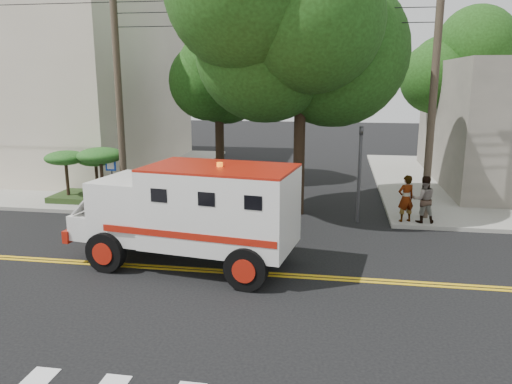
# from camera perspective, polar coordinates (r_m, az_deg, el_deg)

# --- Properties ---
(ground) EXTENTS (100.00, 100.00, 0.00)m
(ground) POSITION_cam_1_polar(r_m,az_deg,el_deg) (14.17, -3.50, -9.08)
(ground) COLOR black
(ground) RESTS_ON ground
(sidewalk_nw) EXTENTS (17.00, 17.00, 0.15)m
(sidewalk_nw) POSITION_cam_1_polar(r_m,az_deg,el_deg) (31.48, -22.38, 2.35)
(sidewalk_nw) COLOR gray
(sidewalk_nw) RESTS_ON ground
(building_left) EXTENTS (16.00, 14.00, 10.00)m
(building_left) POSITION_cam_1_polar(r_m,az_deg,el_deg) (33.39, -24.76, 11.48)
(building_left) COLOR #C1B39E
(building_left) RESTS_ON sidewalk_nw
(utility_pole_left) EXTENTS (0.28, 0.28, 9.00)m
(utility_pole_left) POSITION_cam_1_polar(r_m,az_deg,el_deg) (20.69, -15.39, 10.23)
(utility_pole_left) COLOR #382D23
(utility_pole_left) RESTS_ON ground
(utility_pole_right) EXTENTS (0.28, 0.28, 9.00)m
(utility_pole_right) POSITION_cam_1_polar(r_m,az_deg,el_deg) (19.31, 19.56, 9.79)
(utility_pole_right) COLOR #382D23
(utility_pole_right) RESTS_ON ground
(tree_main) EXTENTS (6.08, 5.70, 9.85)m
(tree_main) POSITION_cam_1_polar(r_m,az_deg,el_deg) (19.14, 6.55, 18.51)
(tree_main) COLOR black
(tree_main) RESTS_ON ground
(tree_left) EXTENTS (4.48, 4.20, 7.70)m
(tree_left) POSITION_cam_1_polar(r_m,az_deg,el_deg) (25.24, -3.69, 13.84)
(tree_left) COLOR black
(tree_left) RESTS_ON ground
(tree_right) EXTENTS (4.80, 4.50, 8.20)m
(tree_right) POSITION_cam_1_polar(r_m,az_deg,el_deg) (29.19, 21.59, 13.57)
(tree_right) COLOR black
(tree_right) RESTS_ON ground
(traffic_signal) EXTENTS (0.15, 0.18, 3.60)m
(traffic_signal) POSITION_cam_1_polar(r_m,az_deg,el_deg) (18.68, 11.78, 3.15)
(traffic_signal) COLOR #3F3F42
(traffic_signal) RESTS_ON ground
(accessibility_sign) EXTENTS (0.45, 0.10, 2.02)m
(accessibility_sign) POSITION_cam_1_polar(r_m,az_deg,el_deg) (21.45, -16.16, 1.81)
(accessibility_sign) COLOR #3F3F42
(accessibility_sign) RESTS_ON ground
(palm_planter) EXTENTS (3.52, 2.63, 2.36)m
(palm_planter) POSITION_cam_1_polar(r_m,az_deg,el_deg) (22.35, -18.58, 2.81)
(palm_planter) COLOR #1E3314
(palm_planter) RESTS_ON sidewalk_nw
(armored_truck) EXTENTS (6.76, 3.39, 2.95)m
(armored_truck) POSITION_cam_1_polar(r_m,az_deg,el_deg) (14.19, -7.23, -1.98)
(armored_truck) COLOR silver
(armored_truck) RESTS_ON ground
(pedestrian_a) EXTENTS (0.75, 0.63, 1.73)m
(pedestrian_a) POSITION_cam_1_polar(r_m,az_deg,el_deg) (18.97, 16.76, -0.71)
(pedestrian_a) COLOR gray
(pedestrian_a) RESTS_ON sidewalk_ne
(pedestrian_b) EXTENTS (0.89, 0.72, 1.72)m
(pedestrian_b) POSITION_cam_1_polar(r_m,az_deg,el_deg) (19.06, 18.62, -0.80)
(pedestrian_b) COLOR gray
(pedestrian_b) RESTS_ON sidewalk_ne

